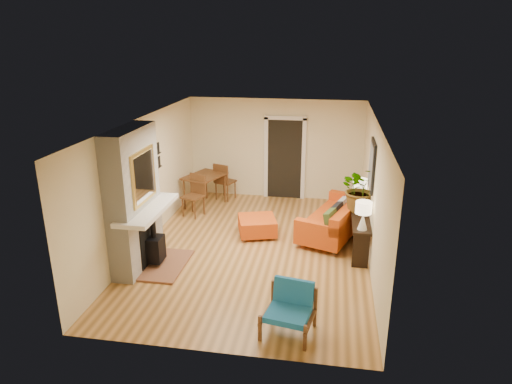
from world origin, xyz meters
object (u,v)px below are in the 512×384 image
at_px(sofa, 338,218).
at_px(blue_chair, 290,306).
at_px(ottoman, 257,225).
at_px(houseplant, 361,188).
at_px(console_table, 360,222).
at_px(lamp_far, 360,188).
at_px(lamp_near, 363,212).
at_px(dining_table, 207,182).

relative_size(sofa, blue_chair, 2.93).
bearing_deg(ottoman, houseplant, -1.57).
xyz_separation_m(console_table, lamp_far, (0.00, 0.67, 0.49)).
relative_size(blue_chair, console_table, 0.44).
xyz_separation_m(ottoman, lamp_near, (2.13, -1.02, 0.84)).
height_order(sofa, lamp_near, lamp_near).
bearing_deg(ottoman, console_table, -7.74).
xyz_separation_m(ottoman, lamp_far, (2.13, 0.38, 0.84)).
distance_m(sofa, dining_table, 3.47).
distance_m(sofa, blue_chair, 3.61).
relative_size(blue_chair, lamp_far, 1.50).
bearing_deg(houseplant, dining_table, 156.35).
relative_size(lamp_far, houseplant, 0.57).
height_order(sofa, houseplant, houseplant).
height_order(sofa, blue_chair, sofa).
height_order(console_table, lamp_near, lamp_near).
bearing_deg(houseplant, blue_chair, -108.95).
distance_m(ottoman, dining_table, 2.20).
bearing_deg(lamp_near, blue_chair, -116.46).
bearing_deg(lamp_far, sofa, -170.15).
distance_m(sofa, houseplant, 0.99).
xyz_separation_m(dining_table, console_table, (3.65, -1.82, -0.07)).
height_order(ottoman, console_table, console_table).
bearing_deg(ottoman, sofa, 10.28).
distance_m(ottoman, console_table, 2.17).
xyz_separation_m(sofa, ottoman, (-1.71, -0.31, -0.15)).
relative_size(ottoman, blue_chair, 1.19).
bearing_deg(lamp_far, dining_table, 162.46).
bearing_deg(sofa, houseplant, -42.25).
relative_size(lamp_near, lamp_far, 1.00).
bearing_deg(ottoman, blue_chair, -72.44).
bearing_deg(dining_table, ottoman, -45.26).
bearing_deg(lamp_near, sofa, 107.29).
bearing_deg(dining_table, console_table, -26.57).
height_order(dining_table, houseplant, houseplant).
height_order(dining_table, console_table, dining_table).
distance_m(sofa, ottoman, 1.74).
distance_m(dining_table, lamp_far, 3.85).
bearing_deg(lamp_far, ottoman, -169.80).
xyz_separation_m(ottoman, blue_chair, (1.02, -3.24, 0.17)).
bearing_deg(lamp_far, blue_chair, -106.92).
height_order(ottoman, lamp_far, lamp_far).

